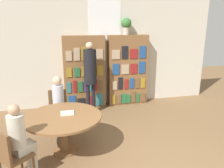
# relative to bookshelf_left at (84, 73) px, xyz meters

# --- Properties ---
(wall_back) EXTENTS (6.40, 0.07, 3.00)m
(wall_back) POSITION_rel_bookshelf_left_xyz_m (0.62, 0.19, 0.51)
(wall_back) COLOR beige
(wall_back) RESTS_ON ground_plane
(bookshelf_left) EXTENTS (1.13, 0.34, 2.01)m
(bookshelf_left) POSITION_rel_bookshelf_left_xyz_m (0.00, 0.00, 0.00)
(bookshelf_left) COLOR brown
(bookshelf_left) RESTS_ON ground_plane
(bookshelf_right) EXTENTS (1.13, 0.34, 2.01)m
(bookshelf_right) POSITION_rel_bookshelf_left_xyz_m (1.25, -0.00, 0.00)
(bookshelf_right) COLOR brown
(bookshelf_right) RESTS_ON ground_plane
(flower_vase) EXTENTS (0.28, 0.28, 0.46)m
(flower_vase) POSITION_rel_bookshelf_left_xyz_m (1.19, 0.00, 1.28)
(flower_vase) COLOR #B7AD9E
(flower_vase) RESTS_ON bookshelf_right
(reading_table) EXTENTS (1.38, 1.38, 0.72)m
(reading_table) POSITION_rel_bookshelf_left_xyz_m (-0.64, -2.21, -0.38)
(reading_table) COLOR brown
(reading_table) RESTS_ON ground_plane
(chair_near_camera) EXTENTS (0.56, 0.56, 0.88)m
(chair_near_camera) POSITION_rel_bookshelf_left_xyz_m (-1.41, -2.88, -0.51)
(chair_near_camera) COLOR brown
(chair_near_camera) RESTS_ON ground_plane
(chair_left_side) EXTENTS (0.43, 0.43, 0.88)m
(chair_left_side) POSITION_rel_bookshelf_left_xyz_m (-0.73, -1.18, -0.51)
(chair_left_side) COLOR brown
(chair_left_side) RESTS_ON ground_plane
(seated_reader_left) EXTENTS (0.27, 0.37, 1.25)m
(seated_reader_left) POSITION_rel_bookshelf_left_xyz_m (-0.71, -1.36, -0.30)
(seated_reader_left) COLOR #B2B7C6
(seated_reader_left) RESTS_ON ground_plane
(seated_reader_right) EXTENTS (0.40, 0.39, 1.21)m
(seated_reader_right) POSITION_rel_bookshelf_left_xyz_m (-1.27, -2.76, -0.32)
(seated_reader_right) COLOR beige
(seated_reader_right) RESTS_ON ground_plane
(librarian_standing) EXTENTS (0.32, 0.59, 1.87)m
(librarian_standing) POSITION_rel_bookshelf_left_xyz_m (0.10, -0.50, 0.16)
(librarian_standing) COLOR black
(librarian_standing) RESTS_ON ground_plane
(open_book_on_table) EXTENTS (0.24, 0.18, 0.03)m
(open_book_on_table) POSITION_rel_bookshelf_left_xyz_m (-0.56, -2.14, -0.26)
(open_book_on_table) COLOR silver
(open_book_on_table) RESTS_ON reading_table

